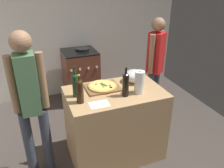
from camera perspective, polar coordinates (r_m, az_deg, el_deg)
ground_plane at (r=3.64m, az=-1.67°, el=-10.72°), size 3.87×3.34×0.02m
kitchen_wall_rear at (r=4.38m, az=-8.30°, el=14.21°), size 3.87×0.10×2.60m
counter at (r=2.92m, az=0.72°, el=-9.82°), size 1.14×0.72×0.91m
cutting_board at (r=2.75m, az=-2.37°, el=-0.88°), size 0.40×0.32×0.02m
pizza at (r=2.74m, az=-2.36°, el=-0.50°), size 0.34×0.34×0.03m
mixing_bowl at (r=2.90m, az=5.49°, el=2.00°), size 0.26×0.26×0.16m
paper_towel_roll at (r=2.61m, az=6.80°, el=0.43°), size 0.11×0.11×0.27m
wine_bottle_clear at (r=2.54m, az=-9.11°, el=-0.02°), size 0.07×0.07×0.36m
wine_bottle_green at (r=2.41m, az=-8.01°, el=-1.56°), size 0.08×0.08×0.32m
wine_bottle_amber at (r=2.52m, az=3.34°, el=0.07°), size 0.07×0.07×0.34m
recipe_sheet at (r=2.42m, az=-3.18°, el=-5.04°), size 0.22×0.16×0.00m
stove at (r=4.23m, az=-7.73°, el=2.07°), size 0.58×0.60×0.98m
person_in_stripes at (r=2.50m, az=-19.48°, el=-4.01°), size 0.36×0.20×1.70m
person_in_red at (r=3.52m, az=10.62°, el=4.75°), size 0.32×0.28×1.61m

